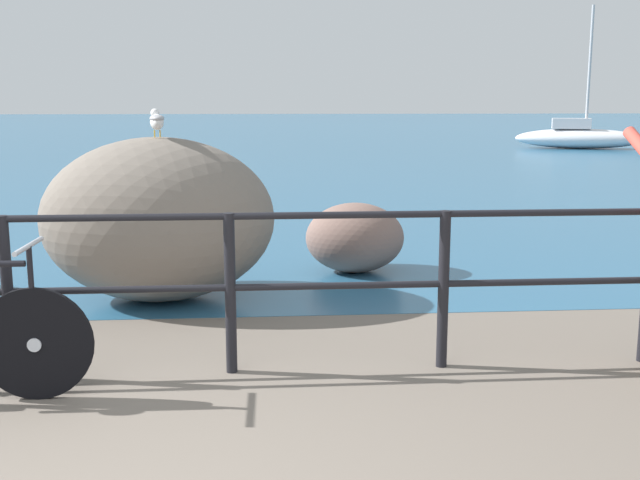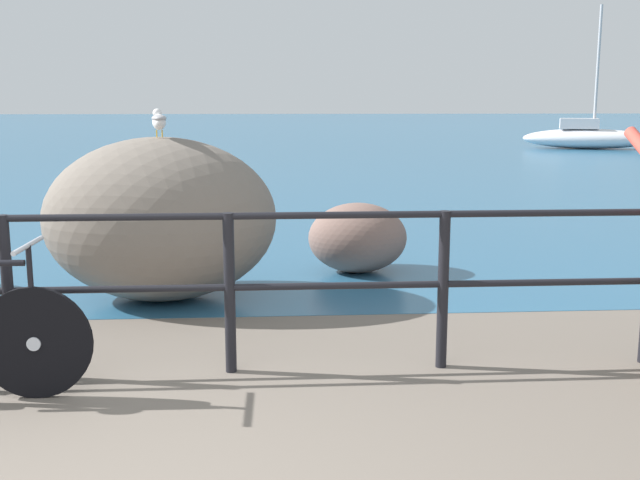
% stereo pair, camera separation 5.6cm
% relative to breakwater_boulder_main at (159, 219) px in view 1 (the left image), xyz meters
% --- Properties ---
extents(ground_plane, '(120.00, 120.00, 0.10)m').
position_rel_breakwater_boulder_main_xyz_m(ground_plane, '(0.00, 15.99, -0.75)').
color(ground_plane, '#6B6056').
extents(sea_surface, '(120.00, 90.00, 0.01)m').
position_rel_breakwater_boulder_main_xyz_m(sea_surface, '(0.00, 44.37, -0.70)').
color(sea_surface, '#285B7F').
rests_on(sea_surface, ground_plane).
extents(promenade_railing, '(9.53, 0.07, 1.02)m').
position_rel_breakwater_boulder_main_xyz_m(promenade_railing, '(0.00, -1.86, -0.06)').
color(promenade_railing, black).
rests_on(promenade_railing, ground_plane).
extents(breakwater_boulder_main, '(1.97, 1.55, 1.40)m').
position_rel_breakwater_boulder_main_xyz_m(breakwater_boulder_main, '(0.00, 0.00, 0.00)').
color(breakwater_boulder_main, slate).
rests_on(breakwater_boulder_main, ground).
extents(breakwater_boulder_right, '(0.98, 0.83, 0.70)m').
position_rel_breakwater_boulder_main_xyz_m(breakwater_boulder_right, '(1.80, 0.93, -0.35)').
color(breakwater_boulder_right, '#7C5F55').
rests_on(breakwater_boulder_right, ground).
extents(seagull, '(0.17, 0.34, 0.23)m').
position_rel_breakwater_boulder_main_xyz_m(seagull, '(0.03, -0.08, 0.84)').
color(seagull, gold).
rests_on(seagull, breakwater_boulder_main).
extents(sailboat, '(4.58, 2.67, 4.90)m').
position_rel_breakwater_boulder_main_xyz_m(sailboat, '(12.08, 19.84, -0.28)').
color(sailboat, white).
rests_on(sailboat, sea_surface).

